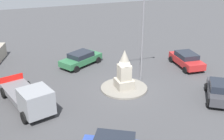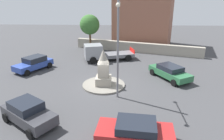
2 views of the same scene
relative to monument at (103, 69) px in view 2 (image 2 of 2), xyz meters
The scene contains 12 objects.
ground_plane 1.63m from the monument, ahead, with size 80.00×80.00×0.00m, color #424244.
traffic_island 1.55m from the monument, ahead, with size 3.91×3.91×0.15m, color gray.
monument is the anchor object (origin of this frame).
streetlamp 4.05m from the monument, 149.36° to the right, with size 3.34×0.28×7.96m.
car_dark_grey_parked_left 7.57m from the monument, 144.48° to the left, with size 3.65×4.21×1.56m.
car_green_approaching 6.78m from the monument, 73.01° to the right, with size 4.77×3.79×1.38m.
car_blue_parked_right 8.97m from the monument, 64.39° to the left, with size 4.52×3.66×1.51m.
car_red_passing 8.16m from the monument, 163.02° to the right, with size 2.38×4.44×1.43m.
truck_grey_near_island 7.72m from the monument, ahead, with size 3.61×6.50×2.10m.
stone_boundary_wall 12.54m from the monument, 17.33° to the right, with size 18.54×0.70×1.42m, color #9E9687.
corner_building 17.79m from the monument, 17.33° to the right, with size 8.55×6.97×9.81m, color #935B47.
tree_near_wall 13.52m from the monument, 13.15° to the left, with size 2.90×2.90×5.23m.
Camera 2 is at (-17.28, -1.48, 7.92)m, focal length 32.91 mm.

